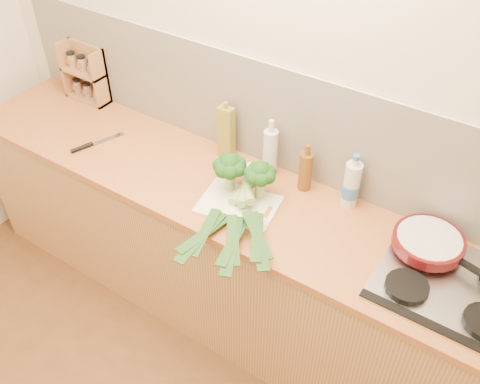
% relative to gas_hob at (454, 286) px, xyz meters
% --- Properties ---
extents(room_shell, '(3.50, 3.50, 3.50)m').
position_rel_gas_hob_xyz_m(room_shell, '(-1.02, 0.29, 0.26)').
color(room_shell, beige).
rests_on(room_shell, ground).
extents(counter, '(3.20, 0.62, 0.90)m').
position_rel_gas_hob_xyz_m(counter, '(-1.02, 0.00, -0.46)').
color(counter, tan).
rests_on(counter, ground).
extents(gas_hob, '(0.58, 0.50, 0.04)m').
position_rel_gas_hob_xyz_m(gas_hob, '(0.00, 0.00, 0.00)').
color(gas_hob, silver).
rests_on(gas_hob, counter).
extents(chopping_board, '(0.39, 0.32, 0.01)m').
position_rel_gas_hob_xyz_m(chopping_board, '(-0.97, -0.06, -0.01)').
color(chopping_board, white).
rests_on(chopping_board, counter).
extents(broccoli_left, '(0.16, 0.16, 0.20)m').
position_rel_gas_hob_xyz_m(broccoli_left, '(-1.06, 0.00, 0.13)').
color(broccoli_left, '#A2BB6D').
rests_on(broccoli_left, chopping_board).
extents(broccoli_right, '(0.15, 0.15, 0.20)m').
position_rel_gas_hob_xyz_m(broccoli_right, '(-0.91, 0.03, 0.13)').
color(broccoli_right, '#A2BB6D').
rests_on(broccoli_right, chopping_board).
extents(leek_front, '(0.11, 0.73, 0.04)m').
position_rel_gas_hob_xyz_m(leek_front, '(-0.98, -0.07, 0.02)').
color(leek_front, white).
rests_on(leek_front, chopping_board).
extents(leek_mid, '(0.34, 0.67, 0.04)m').
position_rel_gas_hob_xyz_m(leek_mid, '(-0.93, -0.09, 0.04)').
color(leek_mid, white).
rests_on(leek_mid, chopping_board).
extents(leek_back, '(0.44, 0.52, 0.04)m').
position_rel_gas_hob_xyz_m(leek_back, '(-0.88, -0.09, 0.06)').
color(leek_back, white).
rests_on(leek_back, chopping_board).
extents(chefs_knife, '(0.13, 0.29, 0.02)m').
position_rel_gas_hob_xyz_m(chefs_knife, '(-1.88, -0.11, -0.01)').
color(chefs_knife, silver).
rests_on(chefs_knife, counter).
extents(skillet, '(0.42, 0.29, 0.05)m').
position_rel_gas_hob_xyz_m(skillet, '(-0.15, 0.13, 0.05)').
color(skillet, '#530D10').
rests_on(skillet, gas_hob).
extents(spice_rack, '(0.28, 0.11, 0.33)m').
position_rel_gas_hob_xyz_m(spice_rack, '(-2.23, 0.25, 0.13)').
color(spice_rack, tan).
rests_on(spice_rack, counter).
extents(oil_tin, '(0.08, 0.05, 0.31)m').
position_rel_gas_hob_xyz_m(oil_tin, '(-1.23, 0.23, 0.13)').
color(oil_tin, olive).
rests_on(oil_tin, counter).
extents(glass_bottle, '(0.07, 0.07, 0.30)m').
position_rel_gas_hob_xyz_m(glass_bottle, '(-0.97, 0.22, 0.11)').
color(glass_bottle, silver).
rests_on(glass_bottle, counter).
extents(amber_bottle, '(0.06, 0.06, 0.25)m').
position_rel_gas_hob_xyz_m(amber_bottle, '(-0.78, 0.22, 0.09)').
color(amber_bottle, brown).
rests_on(amber_bottle, counter).
extents(water_bottle, '(0.08, 0.08, 0.25)m').
position_rel_gas_hob_xyz_m(water_bottle, '(-0.55, 0.23, 0.09)').
color(water_bottle, silver).
rests_on(water_bottle, counter).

